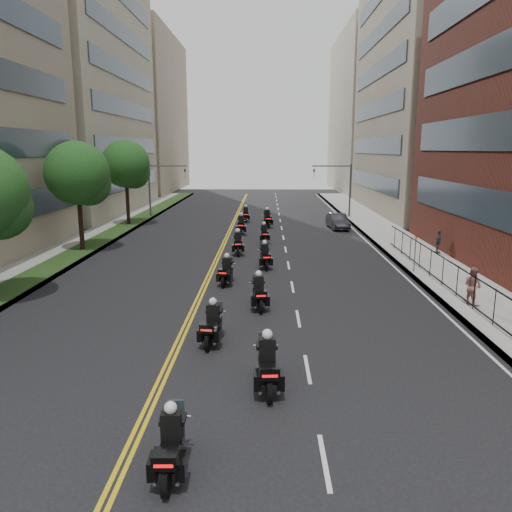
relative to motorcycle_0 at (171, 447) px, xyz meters
The scene contains 26 objects.
ground 0.88m from the motorcycle_0, 62.75° to the left, with size 160.00×160.00×0.00m, color black.
sidewalk_right 28.31m from the motorcycle_0, 64.33° to the left, with size 4.00×90.00×0.15m, color gray.
sidewalk_left 28.09m from the motorcycle_0, 114.71° to the left, with size 4.00×90.00×0.15m, color gray.
grass_strip 27.76m from the motorcycle_0, 113.21° to the left, with size 2.00×90.00×0.04m, color #193112.
building_right_tan 55.06m from the motorcycle_0, 65.86° to the left, with size 15.11×28.00×30.00m.
building_right_far 82.40m from the motorcycle_0, 74.51° to the left, with size 15.00×28.00×26.00m, color #A49F85.
building_left_mid 55.60m from the motorcycle_0, 114.12° to the left, with size 16.11×28.00×34.00m.
building_left_far 82.39m from the motorcycle_0, 105.48° to the left, with size 16.00×28.00×26.00m, color gray.
iron_fence 16.83m from the motorcycle_0, 48.00° to the left, with size 0.05×28.00×1.50m.
street_trees 22.40m from the motorcycle_0, 119.43° to the left, with size 4.40×38.40×7.98m.
traffic_signal_right 43.73m from the motorcycle_0, 77.02° to the left, with size 4.09×0.20×5.60m.
traffic_signal_left 43.62m from the motorcycle_0, 102.31° to the left, with size 4.09×0.20×5.60m.
motorcycle_0 is the anchor object (origin of this frame).
motorcycle_1 4.57m from the motorcycle_0, 62.11° to the left, with size 0.65×2.53×1.87m.
motorcycle_2 7.67m from the motorcycle_0, 89.30° to the left, with size 0.68×2.34×1.73m.
motorcycle_3 12.03m from the motorcycle_0, 81.61° to the left, with size 0.69×2.35×1.74m.
motorcycle_4 15.98m from the motorcycle_0, 90.18° to the left, with size 0.69×2.28×1.68m.
motorcycle_5 19.88m from the motorcycle_0, 84.25° to the left, with size 0.67×2.32×1.72m.
motorcycle_6 23.74m from the motorcycle_0, 89.71° to the left, with size 0.63×2.43×1.79m.
motorcycle_7 28.22m from the motorcycle_0, 86.13° to the left, with size 0.61×2.21×1.63m.
motorcycle_8 31.94m from the motorcycle_0, 90.14° to the left, with size 0.59×2.51×1.85m.
motorcycle_9 36.08m from the motorcycle_0, 86.59° to the left, with size 0.76×2.50×1.85m.
motorcycle_10 39.44m from the motorcycle_0, 90.00° to the left, with size 0.56×2.33×1.72m.
parked_sedan 36.25m from the motorcycle_0, 76.37° to the left, with size 1.45×4.15×1.37m, color black.
pedestrian_b 16.74m from the motorcycle_0, 46.79° to the left, with size 0.85×0.66×1.75m, color #905D4F.
pedestrian_c 27.44m from the motorcycle_0, 59.90° to the left, with size 0.93×0.39×1.59m, color #3A3A41.
Camera 1 is at (1.83, -10.34, 7.11)m, focal length 35.00 mm.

